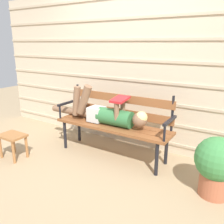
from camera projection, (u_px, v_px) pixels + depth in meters
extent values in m
plane|color=tan|center=(110.00, 157.00, 3.31)|extent=(12.00, 12.00, 0.00)
cube|color=beige|center=(132.00, 70.00, 3.49)|extent=(5.29, 0.06, 2.28)
cube|color=#C1AD8E|center=(129.00, 134.00, 3.74)|extent=(5.29, 0.02, 0.04)
cube|color=#C1AD8E|center=(130.00, 117.00, 3.66)|extent=(5.29, 0.02, 0.04)
cube|color=#C1AD8E|center=(130.00, 99.00, 3.58)|extent=(5.29, 0.02, 0.04)
cube|color=#C1AD8E|center=(131.00, 80.00, 3.50)|extent=(5.29, 0.02, 0.04)
cube|color=#C1AD8E|center=(131.00, 60.00, 3.42)|extent=(5.29, 0.02, 0.04)
cube|color=#C1AD8E|center=(132.00, 39.00, 3.34)|extent=(5.29, 0.02, 0.04)
cube|color=#C1AD8E|center=(132.00, 18.00, 3.26)|extent=(5.29, 0.02, 0.04)
cube|color=brown|center=(106.00, 129.00, 3.12)|extent=(1.65, 0.13, 0.04)
cube|color=brown|center=(112.00, 126.00, 3.24)|extent=(1.65, 0.13, 0.04)
cube|color=brown|center=(117.00, 123.00, 3.35)|extent=(1.65, 0.13, 0.04)
cube|color=brown|center=(120.00, 112.00, 3.36)|extent=(1.58, 0.05, 0.11)
cube|color=brown|center=(120.00, 98.00, 3.31)|extent=(1.58, 0.05, 0.11)
cylinder|color=black|center=(78.00, 99.00, 3.72)|extent=(0.03, 0.03, 0.45)
cylinder|color=black|center=(172.00, 114.00, 2.95)|extent=(0.03, 0.03, 0.45)
cylinder|color=black|center=(65.00, 135.00, 3.54)|extent=(0.04, 0.04, 0.42)
cylinder|color=black|center=(157.00, 159.00, 2.80)|extent=(0.04, 0.04, 0.42)
cylinder|color=black|center=(79.00, 128.00, 3.81)|extent=(0.04, 0.04, 0.42)
cylinder|color=black|center=(166.00, 149.00, 3.06)|extent=(0.04, 0.04, 0.42)
cube|color=black|center=(67.00, 103.00, 3.59)|extent=(0.04, 0.40, 0.03)
cylinder|color=black|center=(60.00, 112.00, 3.48)|extent=(0.03, 0.03, 0.20)
cube|color=black|center=(170.00, 121.00, 2.77)|extent=(0.04, 0.40, 0.03)
cylinder|color=black|center=(164.00, 133.00, 2.66)|extent=(0.03, 0.03, 0.20)
cylinder|color=#33703D|center=(115.00, 117.00, 3.18)|extent=(0.49, 0.22, 0.22)
cube|color=silver|center=(96.00, 114.00, 3.33)|extent=(0.20, 0.21, 0.20)
sphere|color=brown|center=(140.00, 120.00, 2.98)|extent=(0.19, 0.19, 0.19)
sphere|color=#E0C67A|center=(141.00, 118.00, 2.96)|extent=(0.16, 0.16, 0.16)
cylinder|color=brown|center=(84.00, 100.00, 3.31)|extent=(0.26, 0.11, 0.44)
cylinder|color=brown|center=(77.00, 101.00, 3.40)|extent=(0.15, 0.09, 0.43)
cylinder|color=brown|center=(73.00, 112.00, 3.64)|extent=(0.80, 0.10, 0.10)
cylinder|color=brown|center=(117.00, 111.00, 3.04)|extent=(0.06, 0.06, 0.24)
cylinder|color=brown|center=(123.00, 108.00, 3.17)|extent=(0.06, 0.06, 0.24)
cube|color=red|center=(120.00, 99.00, 3.07)|extent=(0.18, 0.25, 0.06)
cube|color=#9E6638|center=(12.00, 136.00, 3.21)|extent=(0.35, 0.26, 0.03)
cylinder|color=#9E6638|center=(0.00, 147.00, 3.24)|extent=(0.04, 0.04, 0.31)
cylinder|color=#9E6638|center=(14.00, 152.00, 3.10)|extent=(0.04, 0.04, 0.31)
cylinder|color=#9E6638|center=(14.00, 142.00, 3.41)|extent=(0.04, 0.04, 0.31)
cylinder|color=#9E6638|center=(27.00, 147.00, 3.26)|extent=(0.04, 0.04, 0.31)
cylinder|color=#AD5B3D|center=(214.00, 184.00, 2.46)|extent=(0.30, 0.30, 0.24)
sphere|color=#3D8442|center=(218.00, 159.00, 2.37)|extent=(0.45, 0.45, 0.45)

